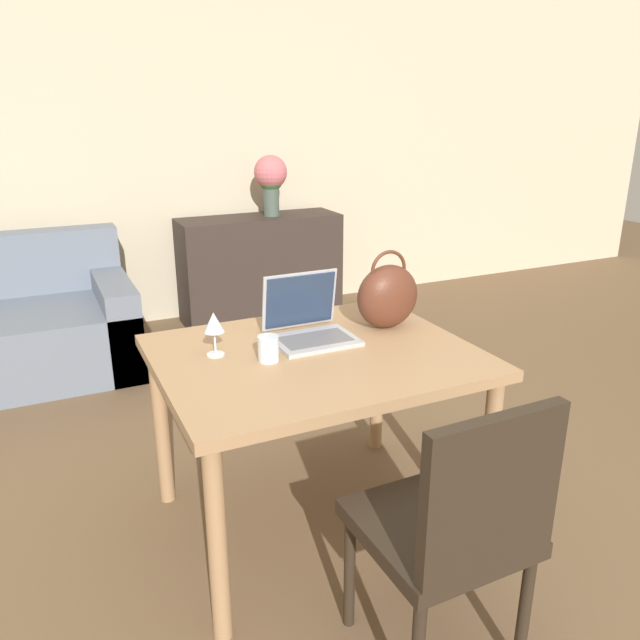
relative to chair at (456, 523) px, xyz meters
name	(u,v)px	position (x,y,z in m)	size (l,w,h in m)	color
ground_plane	(380,628)	(-0.11, 0.19, -0.50)	(14.00, 14.00, 0.00)	brown
wall_back	(145,140)	(-0.11, 3.57, 0.85)	(10.00, 0.06, 2.70)	beige
dining_table	(315,374)	(-0.06, 0.78, 0.14)	(1.13, 0.92, 0.73)	#A87F56
chair	(456,523)	(0.00, 0.00, 0.00)	(0.45, 0.45, 0.89)	#2D2319
sideboard	(261,268)	(0.62, 3.27, -0.10)	(1.22, 0.40, 0.79)	#332823
laptop	(308,321)	(-0.03, 0.93, 0.30)	(0.31, 0.28, 0.24)	#ADADB2
drinking_glass	(268,349)	(-0.25, 0.77, 0.28)	(0.07, 0.07, 0.09)	silver
wine_glass	(214,324)	(-0.40, 0.90, 0.35)	(0.07, 0.07, 0.16)	silver
handbag	(388,296)	(0.31, 0.90, 0.37)	(0.26, 0.16, 0.32)	#592D1E
flower_vase	(271,178)	(0.72, 3.25, 0.58)	(0.24, 0.24, 0.44)	#47564C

